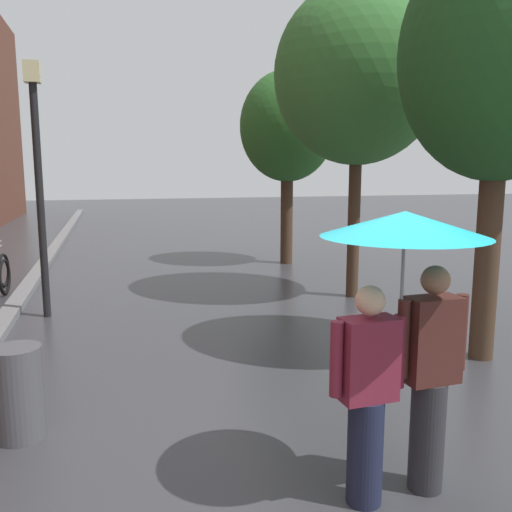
{
  "coord_description": "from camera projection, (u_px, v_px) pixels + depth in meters",
  "views": [
    {
      "loc": [
        -1.5,
        -3.72,
        2.42
      ],
      "look_at": [
        0.18,
        2.6,
        1.35
      ],
      "focal_mm": 37.95,
      "sensor_mm": 36.0,
      "label": 1
    }
  ],
  "objects": [
    {
      "name": "street_lamp_post",
      "position": [
        38.0,
        171.0,
        8.52
      ],
      "size": [
        0.24,
        0.24,
        4.03
      ],
      "color": "black",
      "rests_on": "ground"
    },
    {
      "name": "litter_bin",
      "position": [
        19.0,
        393.0,
        4.84
      ],
      "size": [
        0.44,
        0.44,
        0.85
      ],
      "primitive_type": "cylinder",
      "color": "#4C4C51",
      "rests_on": "ground"
    },
    {
      "name": "couple_under_umbrella",
      "position": [
        402.0,
        308.0,
        3.83
      ],
      "size": [
        1.18,
        1.18,
        2.12
      ],
      "color": "#1E233D",
      "rests_on": "ground"
    },
    {
      "name": "street_tree_2",
      "position": [
        287.0,
        128.0,
        13.37
      ],
      "size": [
        2.36,
        2.36,
        4.8
      ],
      "color": "#473323",
      "rests_on": "ground"
    },
    {
      "name": "kerb_strip",
      "position": [
        42.0,
        267.0,
        13.03
      ],
      "size": [
        0.3,
        36.0,
        0.12
      ],
      "primitive_type": "cube",
      "color": "slate",
      "rests_on": "ground"
    },
    {
      "name": "street_tree_0",
      "position": [
        501.0,
        56.0,
        6.38
      ],
      "size": [
        2.4,
        2.4,
        5.25
      ],
      "color": "#473323",
      "rests_on": "ground"
    },
    {
      "name": "ground_plane",
      "position": [
        318.0,
        474.0,
        4.32
      ],
      "size": [
        80.0,
        80.0,
        0.0
      ],
      "primitive_type": "plane",
      "color": "#38383D"
    },
    {
      "name": "street_tree_1",
      "position": [
        358.0,
        75.0,
        9.66
      ],
      "size": [
        3.02,
        3.02,
        5.66
      ],
      "color": "#473323",
      "rests_on": "ground"
    }
  ]
}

